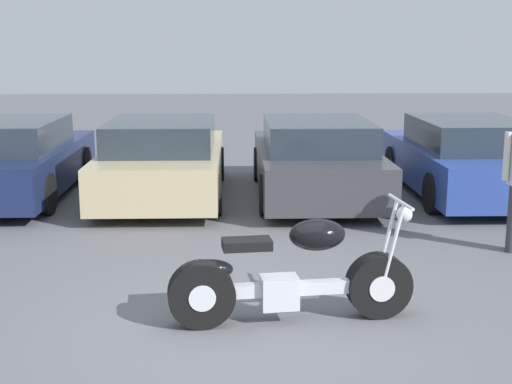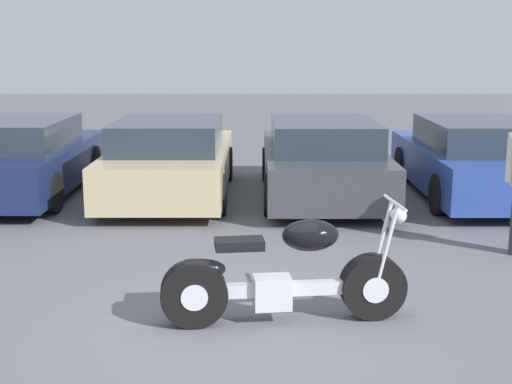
{
  "view_description": "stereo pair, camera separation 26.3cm",
  "coord_description": "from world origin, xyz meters",
  "px_view_note": "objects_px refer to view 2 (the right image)",
  "views": [
    {
      "loc": [
        -0.14,
        -6.02,
        2.53
      ],
      "look_at": [
        0.12,
        1.96,
        0.85
      ],
      "focal_mm": 50.0,
      "sensor_mm": 36.0,
      "label": 1
    },
    {
      "loc": [
        0.12,
        -6.02,
        2.53
      ],
      "look_at": [
        0.12,
        1.96,
        0.85
      ],
      "focal_mm": 50.0,
      "sensor_mm": 36.0,
      "label": 2
    }
  ],
  "objects_px": {
    "parked_car_champagne": "(171,160)",
    "parked_car_blue": "(475,160)",
    "parked_car_navy": "(22,159)",
    "motorcycle": "(283,278)",
    "parked_car_dark_grey": "(323,160)"
  },
  "relations": [
    {
      "from": "parked_car_champagne",
      "to": "parked_car_blue",
      "type": "bearing_deg",
      "value": -0.11
    },
    {
      "from": "parked_car_navy",
      "to": "parked_car_champagne",
      "type": "relative_size",
      "value": 1.0
    },
    {
      "from": "parked_car_navy",
      "to": "parked_car_champagne",
      "type": "height_order",
      "value": "same"
    },
    {
      "from": "motorcycle",
      "to": "parked_car_navy",
      "type": "distance_m",
      "value": 7.0
    },
    {
      "from": "motorcycle",
      "to": "parked_car_blue",
      "type": "xyz_separation_m",
      "value": [
        3.38,
        5.49,
        0.19
      ]
    },
    {
      "from": "parked_car_champagne",
      "to": "parked_car_blue",
      "type": "xyz_separation_m",
      "value": [
        5.05,
        -0.01,
        0.0
      ]
    },
    {
      "from": "parked_car_blue",
      "to": "parked_car_navy",
      "type": "bearing_deg",
      "value": 179.16
    },
    {
      "from": "motorcycle",
      "to": "parked_car_navy",
      "type": "xyz_separation_m",
      "value": [
        -4.19,
        5.6,
        0.19
      ]
    },
    {
      "from": "parked_car_dark_grey",
      "to": "parked_car_blue",
      "type": "relative_size",
      "value": 1.0
    },
    {
      "from": "parked_car_blue",
      "to": "parked_car_champagne",
      "type": "bearing_deg",
      "value": 179.89
    },
    {
      "from": "parked_car_dark_grey",
      "to": "parked_car_champagne",
      "type": "bearing_deg",
      "value": 178.55
    },
    {
      "from": "motorcycle",
      "to": "parked_car_blue",
      "type": "height_order",
      "value": "parked_car_blue"
    },
    {
      "from": "parked_car_champagne",
      "to": "parked_car_dark_grey",
      "type": "relative_size",
      "value": 1.0
    },
    {
      "from": "motorcycle",
      "to": "parked_car_dark_grey",
      "type": "height_order",
      "value": "parked_car_dark_grey"
    },
    {
      "from": "motorcycle",
      "to": "parked_car_navy",
      "type": "relative_size",
      "value": 0.51
    }
  ]
}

